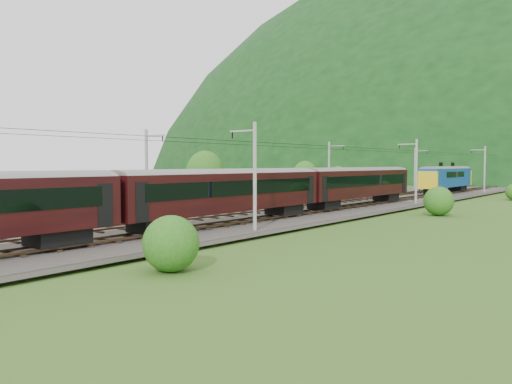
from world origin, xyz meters
The scene contains 14 objects.
ground centered at (0.00, 0.00, 0.00)m, with size 600.00×600.00×0.00m, color #34581B.
railbed centered at (0.00, 10.00, 0.15)m, with size 14.00×220.00×0.30m, color #38332D.
track_left centered at (-2.40, 10.00, 0.37)m, with size 2.40×220.00×0.27m.
track_right centered at (2.40, 10.00, 0.37)m, with size 2.40×220.00×0.27m.
catenary_left centered at (-6.12, 32.00, 4.50)m, with size 2.54×192.28×8.00m.
catenary_right centered at (6.12, 32.00, 4.50)m, with size 2.54×192.28×8.00m.
overhead_wires centered at (0.00, 10.00, 7.10)m, with size 4.83×198.00×0.03m.
mountain_ridge centered at (-120.00, 300.00, 0.00)m, with size 336.00×280.00×132.00m, color black.
train centered at (2.40, -10.10, 3.55)m, with size 3.00×142.19×5.22m.
hazard_post_near centered at (-0.38, 31.52, 0.98)m, with size 0.14×0.14×1.35m, color red.
hazard_post_far centered at (0.74, 61.64, 1.09)m, with size 0.17×0.17×1.58m, color red.
signal centered at (-3.03, 58.03, 1.59)m, with size 0.24×0.24×2.20m.
vegetation_left centered at (-13.72, 15.30, 2.50)m, with size 13.41×144.53×6.89m.
vegetation_right centered at (11.69, -0.70, 1.29)m, with size 6.07×91.34×2.75m.
Camera 1 is at (29.21, -28.70, 5.21)m, focal length 35.00 mm.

